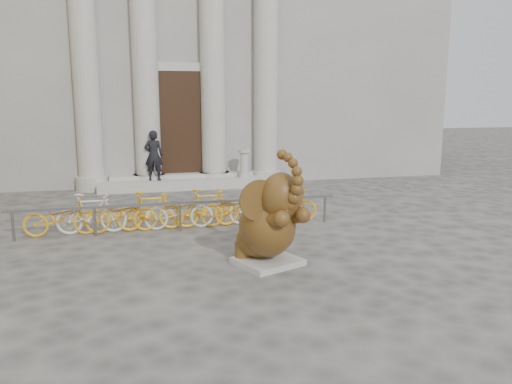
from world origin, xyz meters
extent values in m
plane|color=#474442|center=(0.00, 0.00, 0.00)|extent=(80.00, 80.00, 0.00)
cube|color=gray|center=(0.00, 15.00, 6.00)|extent=(22.00, 10.00, 12.00)
cube|color=black|center=(0.00, 9.92, 2.30)|extent=(2.40, 0.16, 4.00)
cylinder|color=#A8A59E|center=(-3.20, 9.80, 4.00)|extent=(0.90, 0.90, 8.00)
cylinder|color=#A8A59E|center=(-1.20, 9.80, 4.00)|extent=(0.90, 0.90, 8.00)
cylinder|color=#A8A59E|center=(1.20, 9.80, 4.00)|extent=(0.90, 0.90, 8.00)
cylinder|color=#A8A59E|center=(3.20, 9.80, 4.00)|extent=(0.90, 0.90, 8.00)
cube|color=#A8A59E|center=(0.00, 9.40, 0.18)|extent=(6.00, 1.20, 0.36)
cube|color=#A8A59E|center=(0.79, 0.46, 0.06)|extent=(1.46, 1.40, 0.11)
ellipsoid|color=black|center=(0.69, 0.69, 0.46)|extent=(1.25, 1.22, 0.74)
ellipsoid|color=black|center=(0.78, 0.48, 0.78)|extent=(1.55, 1.70, 1.20)
cylinder|color=black|center=(0.35, 0.71, 0.26)|extent=(0.45, 0.45, 0.30)
cylinder|color=black|center=(0.92, 0.95, 0.26)|extent=(0.45, 0.45, 0.30)
cylinder|color=black|center=(0.73, -0.04, 1.01)|extent=(0.52, 0.74, 0.46)
cylinder|color=black|center=(1.19, 0.16, 1.01)|extent=(0.52, 0.74, 0.46)
ellipsoid|color=black|center=(0.94, 0.10, 1.42)|extent=(1.01, 0.98, 0.92)
cylinder|color=black|center=(0.53, 0.07, 1.38)|extent=(0.78, 0.12, 0.78)
cylinder|color=black|center=(1.25, 0.38, 1.38)|extent=(0.63, 0.56, 0.78)
cone|color=beige|center=(0.90, -0.17, 1.24)|extent=(0.22, 0.26, 0.12)
cone|color=beige|center=(1.16, -0.06, 1.24)|extent=(0.12, 0.27, 0.12)
cube|color=slate|center=(-0.66, 3.40, 0.70)|extent=(8.00, 0.06, 0.06)
cylinder|color=slate|center=(-4.46, 3.40, 0.35)|extent=(0.06, 0.06, 0.70)
cylinder|color=slate|center=(-2.66, 3.40, 0.35)|extent=(0.06, 0.06, 0.70)
cylinder|color=slate|center=(-0.66, 3.40, 0.35)|extent=(0.06, 0.06, 0.70)
cylinder|color=slate|center=(1.34, 3.40, 0.35)|extent=(0.06, 0.06, 0.70)
cylinder|color=slate|center=(3.14, 3.40, 0.35)|extent=(0.06, 0.06, 0.70)
imported|color=#F2A915|center=(-3.46, 3.65, 0.50)|extent=(1.70, 0.50, 1.00)
imported|color=beige|center=(-2.76, 3.65, 0.50)|extent=(1.66, 0.47, 1.00)
imported|color=#F2A915|center=(-2.06, 3.65, 0.50)|extent=(1.70, 0.50, 1.00)
imported|color=#F2A915|center=(-1.36, 3.65, 0.50)|extent=(1.66, 0.47, 1.00)
imported|color=beige|center=(-0.66, 3.65, 0.50)|extent=(1.70, 0.50, 1.00)
imported|color=#F2A915|center=(0.04, 3.65, 0.50)|extent=(1.66, 0.47, 1.00)
imported|color=#F2A915|center=(0.74, 3.65, 0.50)|extent=(1.70, 0.50, 1.00)
imported|color=beige|center=(1.43, 3.65, 0.50)|extent=(1.66, 0.47, 1.00)
imported|color=#F2A915|center=(2.13, 3.65, 0.50)|extent=(1.70, 0.50, 1.00)
imported|color=black|center=(-1.04, 9.20, 1.25)|extent=(0.71, 0.53, 1.78)
cylinder|color=#A8A59E|center=(2.21, 9.10, 0.42)|extent=(0.42, 0.42, 0.13)
cylinder|color=#A8A59E|center=(2.21, 9.10, 0.83)|extent=(0.29, 0.29, 0.95)
cylinder|color=#A8A59E|center=(2.21, 9.10, 1.34)|extent=(0.42, 0.42, 0.11)
camera|label=1|loc=(-1.67, -8.66, 3.23)|focal=35.00mm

